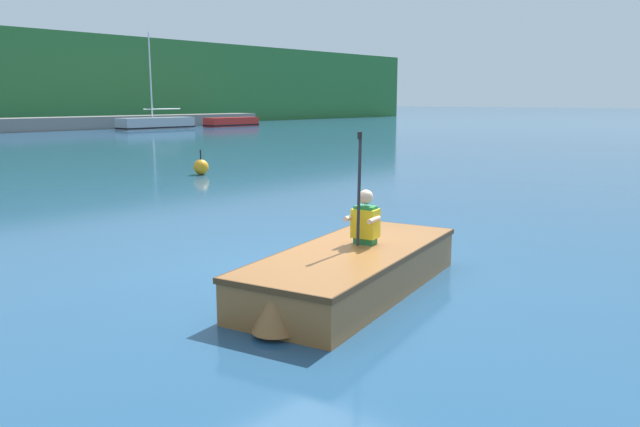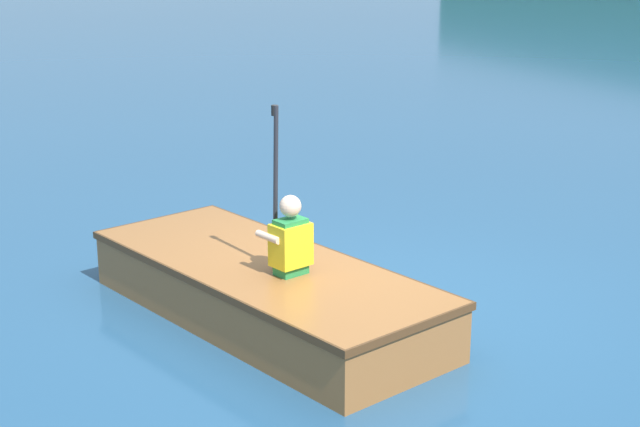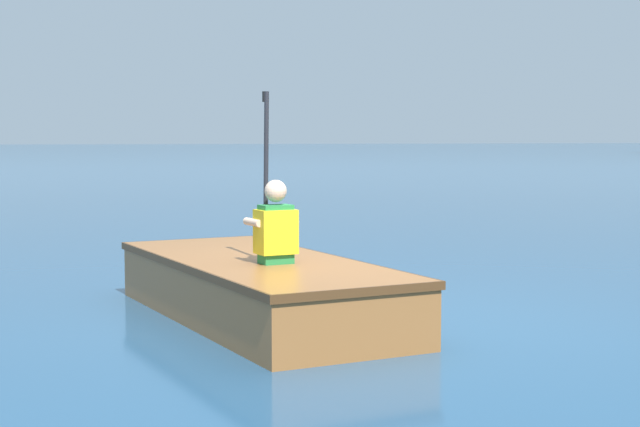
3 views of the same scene
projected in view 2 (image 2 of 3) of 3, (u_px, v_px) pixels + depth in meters
name	position (u px, v px, depth m)	size (l,w,h in m)	color
ground_plane	(366.00, 309.00, 8.25)	(300.00, 300.00, 0.00)	navy
rowboat_foreground	(262.00, 286.00, 8.00)	(3.57, 2.01, 0.49)	#935B2D
person_paddler	(290.00, 238.00, 7.58)	(0.39, 0.41, 1.31)	#267F3F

